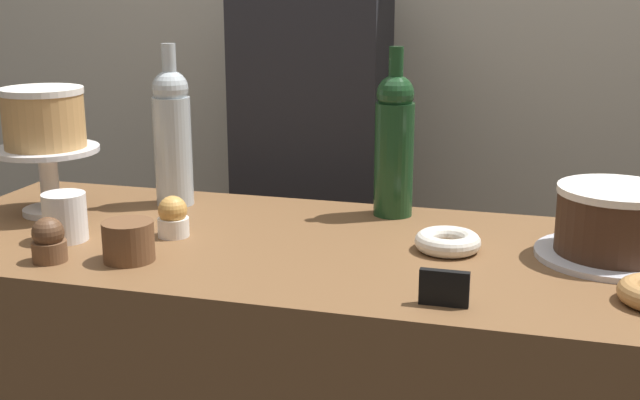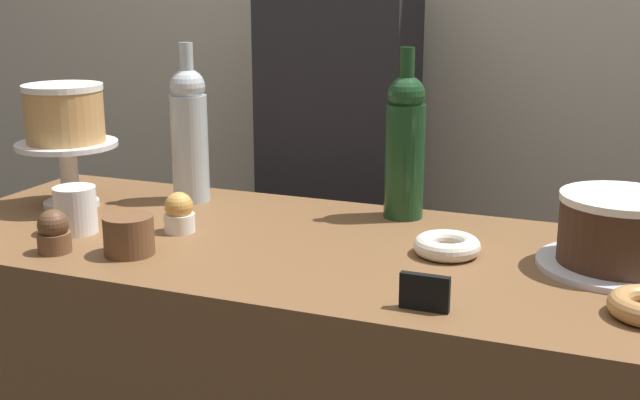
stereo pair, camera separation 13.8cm
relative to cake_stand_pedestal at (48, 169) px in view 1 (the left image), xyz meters
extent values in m
cube|color=#BCB7A8|center=(0.56, 0.82, 0.28)|extent=(6.00, 0.05, 2.60)
cylinder|color=silver|center=(0.00, 0.00, -0.08)|extent=(0.11, 0.11, 0.01)
cylinder|color=silver|center=(0.00, 0.00, -0.02)|extent=(0.04, 0.04, 0.11)
cylinder|color=silver|center=(0.00, 0.00, 0.04)|extent=(0.20, 0.20, 0.01)
cylinder|color=tan|center=(0.00, 0.00, 0.09)|extent=(0.15, 0.15, 0.10)
cylinder|color=white|center=(0.00, 0.00, 0.15)|extent=(0.16, 0.16, 0.01)
cylinder|color=silver|center=(1.05, 0.01, -0.08)|extent=(0.25, 0.25, 0.01)
cylinder|color=#3D2619|center=(1.05, 0.01, -0.03)|extent=(0.19, 0.19, 0.10)
cylinder|color=white|center=(1.05, 0.01, 0.03)|extent=(0.19, 0.19, 0.01)
cylinder|color=#B2BCC1|center=(0.20, 0.13, 0.02)|extent=(0.08, 0.08, 0.22)
sphere|color=#B2BCC1|center=(0.20, 0.13, 0.15)|extent=(0.07, 0.07, 0.07)
cylinder|color=#B2BCC1|center=(0.20, 0.13, 0.20)|extent=(0.03, 0.03, 0.08)
cylinder|color=#193D1E|center=(0.65, 0.17, 0.02)|extent=(0.08, 0.08, 0.22)
sphere|color=#193D1E|center=(0.65, 0.17, 0.15)|extent=(0.07, 0.07, 0.07)
cylinder|color=#193D1E|center=(0.65, 0.17, 0.20)|extent=(0.03, 0.03, 0.08)
cylinder|color=brown|center=(0.16, -0.25, -0.07)|extent=(0.06, 0.06, 0.03)
sphere|color=brown|center=(0.16, -0.25, -0.04)|extent=(0.05, 0.05, 0.05)
cylinder|color=white|center=(0.30, -0.07, -0.07)|extent=(0.06, 0.06, 0.03)
sphere|color=#CC9347|center=(0.30, -0.07, -0.04)|extent=(0.05, 0.05, 0.05)
torus|color=silver|center=(0.78, -0.02, -0.07)|extent=(0.11, 0.11, 0.03)
cylinder|color=brown|center=(0.28, -0.21, -0.08)|extent=(0.08, 0.08, 0.01)
cylinder|color=brown|center=(0.28, -0.21, -0.07)|extent=(0.08, 0.08, 0.01)
cylinder|color=brown|center=(0.28, -0.21, -0.06)|extent=(0.08, 0.08, 0.01)
cylinder|color=brown|center=(0.28, -0.21, -0.05)|extent=(0.08, 0.08, 0.01)
cylinder|color=brown|center=(0.28, -0.21, -0.04)|extent=(0.08, 0.08, 0.01)
cylinder|color=brown|center=(0.28, -0.21, -0.03)|extent=(0.08, 0.08, 0.01)
cube|color=black|center=(0.80, -0.27, -0.06)|extent=(0.07, 0.01, 0.05)
cylinder|color=white|center=(0.12, -0.14, -0.05)|extent=(0.08, 0.08, 0.08)
cube|color=black|center=(0.37, 0.56, -0.59)|extent=(0.28, 0.18, 0.85)
cube|color=#232328|center=(0.37, 0.56, 0.11)|extent=(0.36, 0.22, 0.55)
camera|label=1|loc=(0.92, -1.34, 0.35)|focal=45.46mm
camera|label=2|loc=(1.05, -1.29, 0.35)|focal=45.46mm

